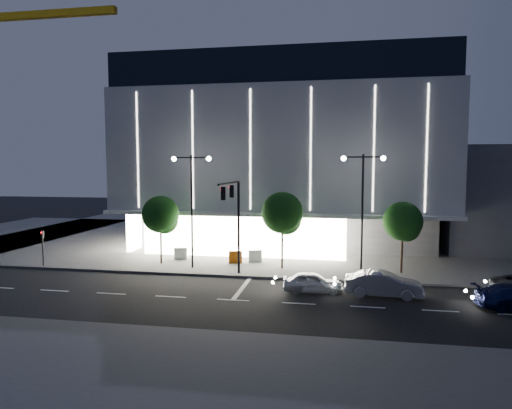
{
  "coord_description": "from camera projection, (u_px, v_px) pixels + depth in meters",
  "views": [
    {
      "loc": [
        8.13,
        -28.02,
        8.18
      ],
      "look_at": [
        1.65,
        8.55,
        5.0
      ],
      "focal_mm": 32.0,
      "sensor_mm": 36.0,
      "label": 1
    }
  ],
  "objects": [
    {
      "name": "ground",
      "position": [
        208.0,
        292.0,
        29.6
      ],
      "size": [
        160.0,
        160.0,
        0.0
      ],
      "primitive_type": "plane",
      "color": "black",
      "rests_on": "ground"
    },
    {
      "name": "sidewalk_museum",
      "position": [
        308.0,
        236.0,
        52.27
      ],
      "size": [
        70.0,
        40.0,
        0.15
      ],
      "primitive_type": "cube",
      "color": "#474747",
      "rests_on": "ground"
    },
    {
      "name": "sidewalk_near",
      "position": [
        248.0,
        384.0,
        16.95
      ],
      "size": [
        70.0,
        10.0,
        0.15
      ],
      "primitive_type": "cube",
      "color": "#474747",
      "rests_on": "ground"
    },
    {
      "name": "museum",
      "position": [
        290.0,
        156.0,
        50.17
      ],
      "size": [
        30.0,
        25.8,
        18.0
      ],
      "color": "#4C4C51",
      "rests_on": "ground"
    },
    {
      "name": "annex_building",
      "position": [
        508.0,
        196.0,
        48.2
      ],
      "size": [
        16.0,
        20.0,
        10.0
      ],
      "primitive_type": "cube",
      "color": "#4C4C51",
      "rests_on": "ground"
    },
    {
      "name": "traffic_mast",
      "position": [
        234.0,
        210.0,
        32.27
      ],
      "size": [
        0.33,
        5.89,
        7.07
      ],
      "color": "black",
      "rests_on": "ground"
    },
    {
      "name": "street_lamp_west",
      "position": [
        192.0,
        194.0,
        35.5
      ],
      "size": [
        3.16,
        0.36,
        9.0
      ],
      "color": "black",
      "rests_on": "ground"
    },
    {
      "name": "street_lamp_east",
      "position": [
        363.0,
        196.0,
        33.24
      ],
      "size": [
        3.16,
        0.36,
        9.0
      ],
      "color": "black",
      "rests_on": "ground"
    },
    {
      "name": "ped_signal_far",
      "position": [
        43.0,
        244.0,
        36.46
      ],
      "size": [
        0.22,
        0.24,
        3.0
      ],
      "color": "black",
      "rests_on": "ground"
    },
    {
      "name": "tree_left",
      "position": [
        161.0,
        216.0,
        37.18
      ],
      "size": [
        3.02,
        3.02,
        5.72
      ],
      "color": "black",
      "rests_on": "ground"
    },
    {
      "name": "tree_mid",
      "position": [
        283.0,
        215.0,
        35.42
      ],
      "size": [
        3.25,
        3.25,
        6.15
      ],
      "color": "black",
      "rests_on": "ground"
    },
    {
      "name": "tree_right",
      "position": [
        403.0,
        223.0,
        33.89
      ],
      "size": [
        2.91,
        2.91,
        5.51
      ],
      "color": "black",
      "rests_on": "ground"
    },
    {
      "name": "car_lead",
      "position": [
        313.0,
        282.0,
        29.37
      ],
      "size": [
        3.95,
        1.77,
        1.32
      ],
      "primitive_type": "imported",
      "rotation": [
        0.0,
        0.0,
        1.63
      ],
      "color": "#B7BABF",
      "rests_on": "ground"
    },
    {
      "name": "car_second",
      "position": [
        383.0,
        284.0,
        28.48
      ],
      "size": [
        4.86,
        1.95,
        1.57
      ],
      "primitive_type": "imported",
      "rotation": [
        0.0,
        0.0,
        1.51
      ],
      "color": "silver",
      "rests_on": "ground"
    },
    {
      "name": "barrier_b",
      "position": [
        181.0,
        254.0,
        39.08
      ],
      "size": [
        1.12,
        0.41,
        1.0
      ],
      "primitive_type": "cube",
      "rotation": [
        0.0,
        0.0,
        0.15
      ],
      "color": "white",
      "rests_on": "sidewalk_museum"
    },
    {
      "name": "barrier_c",
      "position": [
        235.0,
        257.0,
        37.57
      ],
      "size": [
        1.13,
        0.48,
        1.0
      ],
      "primitive_type": "cube",
      "rotation": [
        0.0,
        0.0,
        0.21
      ],
      "color": "#D25D0B",
      "rests_on": "sidewalk_museum"
    },
    {
      "name": "barrier_d",
      "position": [
        255.0,
        256.0,
        37.96
      ],
      "size": [
        1.12,
        0.59,
        1.0
      ],
      "primitive_type": "cube",
      "rotation": [
        0.0,
        0.0,
        0.32
      ],
      "color": "silver",
      "rests_on": "sidewalk_museum"
    }
  ]
}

